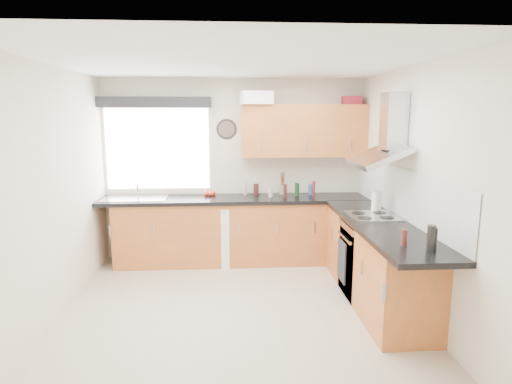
{
  "coord_description": "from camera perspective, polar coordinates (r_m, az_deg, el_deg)",
  "views": [
    {
      "loc": [
        -0.07,
        -4.19,
        2.02
      ],
      "look_at": [
        0.25,
        0.85,
        1.1
      ],
      "focal_mm": 30.0,
      "sensor_mm": 36.0,
      "label": 1
    }
  ],
  "objects": [
    {
      "name": "ground_plane",
      "position": [
        4.65,
        -2.49,
        -15.42
      ],
      "size": [
        3.6,
        3.6,
        0.0
      ],
      "primitive_type": "plane",
      "color": "beige"
    },
    {
      "name": "ceiling",
      "position": [
        4.22,
        -2.77,
        16.86
      ],
      "size": [
        3.6,
        3.6,
        0.02
      ],
      "primitive_type": "cube",
      "color": "white",
      "rests_on": "wall_back"
    },
    {
      "name": "wall_back",
      "position": [
        6.04,
        -2.95,
        2.98
      ],
      "size": [
        3.6,
        0.02,
        2.5
      ],
      "primitive_type": "cube",
      "color": "silver",
      "rests_on": "ground_plane"
    },
    {
      "name": "wall_front",
      "position": [
        2.51,
        -1.82,
        -7.49
      ],
      "size": [
        3.6,
        0.02,
        2.5
      ],
      "primitive_type": "cube",
      "color": "silver",
      "rests_on": "ground_plane"
    },
    {
      "name": "wall_left",
      "position": [
        4.59,
        -25.68,
        -0.34
      ],
      "size": [
        0.02,
        3.6,
        2.5
      ],
      "primitive_type": "cube",
      "color": "silver",
      "rests_on": "ground_plane"
    },
    {
      "name": "wall_right",
      "position": [
        4.65,
        20.13,
        0.17
      ],
      "size": [
        0.02,
        3.6,
        2.5
      ],
      "primitive_type": "cube",
      "color": "silver",
      "rests_on": "ground_plane"
    },
    {
      "name": "window",
      "position": [
        6.08,
        -12.98,
        5.62
      ],
      "size": [
        1.4,
        0.02,
        1.1
      ],
      "primitive_type": "cube",
      "color": "white",
      "rests_on": "wall_back"
    },
    {
      "name": "window_blind",
      "position": [
        5.97,
        -13.36,
        11.58
      ],
      "size": [
        1.5,
        0.18,
        0.14
      ],
      "primitive_type": "cube",
      "color": "black",
      "rests_on": "wall_back"
    },
    {
      "name": "splashback",
      "position": [
        4.93,
        18.59,
        -0.02
      ],
      "size": [
        0.01,
        3.0,
        0.54
      ],
      "primitive_type": "cube",
      "color": "white",
      "rests_on": "wall_right"
    },
    {
      "name": "base_cab_back",
      "position": [
        5.92,
        -3.81,
        -5.29
      ],
      "size": [
        3.0,
        0.58,
        0.86
      ],
      "primitive_type": "cube",
      "color": "#A75929",
      "rests_on": "ground_plane"
    },
    {
      "name": "base_cab_corner",
      "position": [
        6.11,
        11.42,
        -4.97
      ],
      "size": [
        0.6,
        0.6,
        0.86
      ],
      "primitive_type": "cube",
      "color": "#A75929",
      "rests_on": "ground_plane"
    },
    {
      "name": "base_cab_right",
      "position": [
        4.88,
        15.67,
        -9.06
      ],
      "size": [
        0.58,
        2.1,
        0.86
      ],
      "primitive_type": "cube",
      "color": "#A75929",
      "rests_on": "ground_plane"
    },
    {
      "name": "worktop_back",
      "position": [
        5.8,
        -2.88,
        -0.98
      ],
      "size": [
        3.6,
        0.62,
        0.05
      ],
      "primitive_type": "cube",
      "color": "black",
      "rests_on": "base_cab_back"
    },
    {
      "name": "worktop_right",
      "position": [
        4.62,
        16.43,
        -4.33
      ],
      "size": [
        0.62,
        2.42,
        0.05
      ],
      "primitive_type": "cube",
      "color": "black",
      "rests_on": "base_cab_right"
    },
    {
      "name": "sink",
      "position": [
        5.92,
        -15.86,
        -0.48
      ],
      "size": [
        0.84,
        0.46,
        0.1
      ],
      "primitive_type": null,
      "color": "#B3BAC2",
      "rests_on": "worktop_back"
    },
    {
      "name": "oven",
      "position": [
        5.02,
        14.99,
        -8.57
      ],
      "size": [
        0.56,
        0.58,
        0.85
      ],
      "primitive_type": "cube",
      "color": "black",
      "rests_on": "ground_plane"
    },
    {
      "name": "hob_plate",
      "position": [
        4.88,
        15.25,
        -3.09
      ],
      "size": [
        0.52,
        0.52,
        0.01
      ],
      "primitive_type": "cube",
      "color": "#B3BAC2",
      "rests_on": "worktop_right"
    },
    {
      "name": "extractor_hood",
      "position": [
        4.8,
        16.87,
        6.91
      ],
      "size": [
        0.52,
        0.78,
        0.66
      ],
      "primitive_type": null,
      "color": "#B3BAC2",
      "rests_on": "wall_right"
    },
    {
      "name": "upper_cabinets",
      "position": [
        5.91,
        6.37,
        8.12
      ],
      "size": [
        1.7,
        0.35,
        0.7
      ],
      "primitive_type": "cube",
      "color": "#A75929",
      "rests_on": "wall_back"
    },
    {
      "name": "washing_machine",
      "position": [
        5.94,
        -5.44,
        -5.55
      ],
      "size": [
        0.67,
        0.66,
        0.8
      ],
      "primitive_type": "cube",
      "rotation": [
        0.0,
        0.0,
        -0.28
      ],
      "color": "white",
      "rests_on": "ground_plane"
    },
    {
      "name": "wall_clock",
      "position": [
        5.97,
        -3.94,
        8.37
      ],
      "size": [
        0.28,
        0.04,
        0.28
      ],
      "primitive_type": "cylinder",
      "rotation": [
        1.57,
        0.0,
        0.0
      ],
      "color": "black",
      "rests_on": "wall_back"
    },
    {
      "name": "casserole",
      "position": [
        5.73,
        0.07,
        12.46
      ],
      "size": [
        0.43,
        0.33,
        0.17
      ],
      "primitive_type": "cube",
      "rotation": [
        0.0,
        0.0,
        0.11
      ],
      "color": "white",
      "rests_on": "upper_cabinets"
    },
    {
      "name": "storage_box",
      "position": [
        6.06,
        12.64,
        11.84
      ],
      "size": [
        0.26,
        0.22,
        0.11
      ],
      "primitive_type": "cube",
      "rotation": [
        0.0,
        0.0,
        -0.07
      ],
      "color": "maroon",
      "rests_on": "upper_cabinets"
    },
    {
      "name": "utensil_pot",
      "position": [
        6.03,
        3.55,
        0.31
      ],
      "size": [
        0.1,
        0.1,
        0.13
      ],
      "primitive_type": "cylinder",
      "rotation": [
        0.0,
        0.0,
        -0.11
      ],
      "color": "gray",
      "rests_on": "worktop_back"
    },
    {
      "name": "kitchen_roll",
      "position": [
        5.11,
        15.77,
        -1.23
      ],
      "size": [
        0.14,
        0.14,
        0.24
      ],
      "primitive_type": "cylinder",
      "rotation": [
        0.0,
        0.0,
        0.3
      ],
      "color": "white",
      "rests_on": "worktop_right"
    },
    {
      "name": "tomato_cluster",
      "position": [
        5.94,
        -6.2,
        -0.18
      ],
      "size": [
        0.17,
        0.17,
        0.07
      ],
      "primitive_type": null,
      "rotation": [
        0.0,
        0.0,
        0.17
      ],
      "color": "red",
      "rests_on": "worktop_back"
    },
    {
      "name": "jar_0",
      "position": [
        5.74,
        3.89,
        0.12
      ],
      "size": [
        0.05,
        0.05,
        0.19
      ],
      "primitive_type": "cylinder",
      "color": "#3E1617",
      "rests_on": "worktop_back"
    },
    {
      "name": "jar_1",
      "position": [
        5.82,
        7.68,
        0.33
      ],
      "size": [
        0.04,
        0.04,
        0.22
      ],
      "primitive_type": "cylinder",
      "color": "maroon",
      "rests_on": "worktop_back"
    },
    {
      "name": "jar_2",
      "position": [
        5.98,
        0.02,
        0.36
      ],
      "size": [
        0.07,
        0.07,
        0.15
      ],
      "primitive_type": "cylinder",
      "color": "#3B1517",
      "rests_on": "worktop_back"
    },
    {
      "name": "jar_3",
      "position": [
        5.81,
        1.96,
        -0.11
      ],
      "size": [
        0.06,
        0.06,
        0.12
      ],
      "primitive_type": "cylinder",
      "color": "#A8A18F",
      "rests_on": "worktop_back"
    },
    {
      "name": "jar_4",
      "position": [
        6.0,
        7.29,
        0.31
      ],
      "size": [
        0.06,
        0.06,
        0.15
      ],
      "primitive_type": "cylinder",
      "color": "#1C5989",
      "rests_on": "worktop_back"
    },
    {
      "name": "jar_5",
      "position": [
        5.96,
        -1.45,
        0.56
      ],
      "size": [
        0.04,
        0.04,
        0.2
      ],
      "primitive_type": "cylinder",
      "color": "#ABA192",
      "rests_on": "worktop_back"
    },
    {
      "name": "jar_6",
      "position": [
        5.92,
        5.48,
        0.34
      ],
      "size": [
        0.06,
        0.06,
        0.18
      ],
      "primitive_type": "cylinder",
      "color": "#123416",
      "rests_on": "worktop_back"
    },
    {
      "name": "bottle_0",
      "position": [
        3.89,
        19.15,
        -5.74
      ],
      "size": [
        0.05,
        0.05,
        0.14
      ],
      "primitive_type": "cylinder",
      "color": "#55211E",
      "rests_on": "worktop_right"
    },
    {
      "name": "bottle_1",
      "position": [
        3.81,
        22.52,
        -5.86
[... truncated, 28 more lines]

